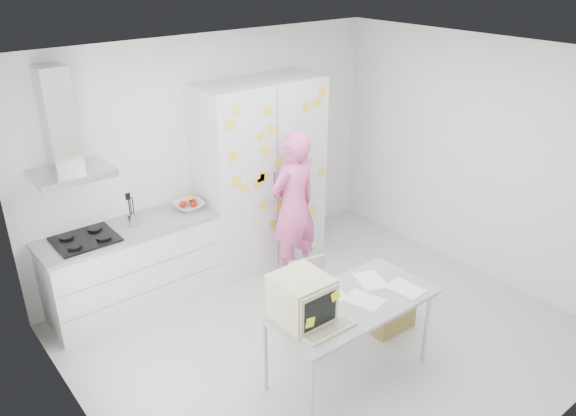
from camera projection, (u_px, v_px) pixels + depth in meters
floor at (326, 336)px, 5.59m from camera, size 4.50×4.00×0.02m
walls at (280, 189)px, 5.52m from camera, size 4.52×4.01×2.70m
ceiling at (336, 60)px, 4.44m from camera, size 4.50×4.00×0.02m
counter_run at (134, 265)px, 5.90m from camera, size 1.84×0.63×1.28m
range_hood at (63, 134)px, 5.12m from camera, size 0.70×0.48×1.01m
tall_cabinet at (261, 174)px, 6.56m from camera, size 1.50×0.68×2.20m
person at (294, 207)px, 6.26m from camera, size 0.67×0.47×1.76m
desk at (321, 302)px, 4.55m from camera, size 1.49×0.76×1.18m
chair at (311, 297)px, 5.33m from camera, size 0.46×0.46×0.86m
cardboard_box at (387, 310)px, 5.65m from camera, size 0.48×0.39×0.40m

